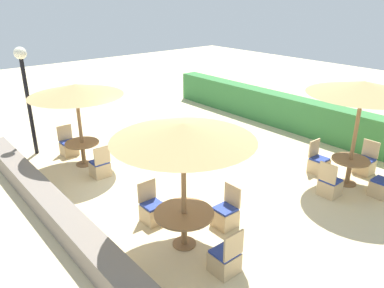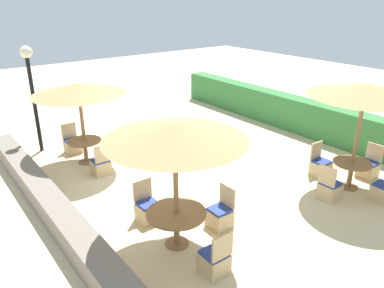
{
  "view_description": "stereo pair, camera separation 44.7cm",
  "coord_description": "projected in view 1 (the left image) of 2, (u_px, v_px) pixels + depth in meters",
  "views": [
    {
      "loc": [
        7.27,
        -5.52,
        4.75
      ],
      "look_at": [
        0.0,
        0.6,
        0.9
      ],
      "focal_mm": 35.0,
      "sensor_mm": 36.0,
      "label": 1
    },
    {
      "loc": [
        7.55,
        -5.17,
        4.75
      ],
      "look_at": [
        0.0,
        0.6,
        0.9
      ],
      "focal_mm": 35.0,
      "sensor_mm": 36.0,
      "label": 2
    }
  ],
  "objects": [
    {
      "name": "patio_chair_front_right_east",
      "position": [
        225.0,
        260.0,
        6.76
      ],
      "size": [
        0.46,
        0.46,
        0.93
      ],
      "rotation": [
        0.0,
        0.0,
        1.57
      ],
      "color": "tan",
      "rests_on": "ground_plane"
    },
    {
      "name": "round_table_front_right",
      "position": [
        184.0,
        219.0,
        7.38
      ],
      "size": [
        1.19,
        1.19,
        0.75
      ],
      "color": "olive",
      "rests_on": "ground_plane"
    },
    {
      "name": "patio_chair_front_right_north",
      "position": [
        226.0,
        215.0,
        8.14
      ],
      "size": [
        0.46,
        0.46,
        0.93
      ],
      "rotation": [
        0.0,
        0.0,
        3.14
      ],
      "color": "tan",
      "rests_on": "ground_plane"
    },
    {
      "name": "stone_border",
      "position": [
        57.0,
        213.0,
        8.19
      ],
      "size": [
        10.0,
        0.56,
        0.53
      ],
      "primitive_type": "cube",
      "color": "slate",
      "rests_on": "ground_plane"
    },
    {
      "name": "patio_chair_front_left_west",
      "position": [
        69.0,
        147.0,
        11.74
      ],
      "size": [
        0.46,
        0.46,
        0.93
      ],
      "rotation": [
        0.0,
        0.0,
        -1.57
      ],
      "color": "tan",
      "rests_on": "ground_plane"
    },
    {
      "name": "ground_plane",
      "position": [
        175.0,
        180.0,
        10.23
      ],
      "size": [
        40.0,
        40.0,
        0.0
      ],
      "primitive_type": "plane",
      "color": "beige"
    },
    {
      "name": "parasol_back_right",
      "position": [
        363.0,
        88.0,
        9.05
      ],
      "size": [
        2.7,
        2.7,
        2.78
      ],
      "color": "olive",
      "rests_on": "ground_plane"
    },
    {
      "name": "patio_chair_back_right_east",
      "position": [
        382.0,
        187.0,
        9.31
      ],
      "size": [
        0.46,
        0.46,
        0.93
      ],
      "rotation": [
        0.0,
        0.0,
        1.57
      ],
      "color": "tan",
      "rests_on": "ground_plane"
    },
    {
      "name": "parasol_front_left",
      "position": [
        76.0,
        90.0,
        10.31
      ],
      "size": [
        2.61,
        2.61,
        2.43
      ],
      "color": "olive",
      "rests_on": "ground_plane"
    },
    {
      "name": "round_table_front_left",
      "position": [
        83.0,
        148.0,
        10.95
      ],
      "size": [
        0.98,
        0.98,
        0.71
      ],
      "color": "olive",
      "rests_on": "ground_plane"
    },
    {
      "name": "patio_chair_back_right_south",
      "position": [
        330.0,
        186.0,
        9.36
      ],
      "size": [
        0.46,
        0.46,
        0.93
      ],
      "color": "tan",
      "rests_on": "ground_plane"
    },
    {
      "name": "round_table_back_right",
      "position": [
        350.0,
        165.0,
        9.82
      ],
      "size": [
        0.96,
        0.96,
        0.72
      ],
      "color": "olive",
      "rests_on": "ground_plane"
    },
    {
      "name": "patio_chair_back_right_west",
      "position": [
        318.0,
        164.0,
        10.56
      ],
      "size": [
        0.46,
        0.46,
        0.93
      ],
      "rotation": [
        0.0,
        0.0,
        -1.57
      ],
      "color": "tan",
      "rests_on": "ground_plane"
    },
    {
      "name": "hedge_row",
      "position": [
        303.0,
        116.0,
        13.51
      ],
      "size": [
        13.0,
        0.7,
        1.21
      ],
      "primitive_type": "cube",
      "color": "#387A3D",
      "rests_on": "ground_plane"
    },
    {
      "name": "patio_chair_back_right_north",
      "position": [
        365.0,
        164.0,
        10.53
      ],
      "size": [
        0.46,
        0.46,
        0.93
      ],
      "rotation": [
        0.0,
        0.0,
        3.14
      ],
      "color": "tan",
      "rests_on": "ground_plane"
    },
    {
      "name": "patio_chair_front_left_east",
      "position": [
        100.0,
        167.0,
        10.35
      ],
      "size": [
        0.46,
        0.46,
        0.93
      ],
      "rotation": [
        0.0,
        0.0,
        1.57
      ],
      "color": "tan",
      "rests_on": "ground_plane"
    },
    {
      "name": "lamp_post",
      "position": [
        25.0,
        80.0,
        11.05
      ],
      "size": [
        0.36,
        0.36,
        3.32
      ],
      "color": "black",
      "rests_on": "ground_plane"
    },
    {
      "name": "parasol_front_right",
      "position": [
        183.0,
        132.0,
        6.7
      ],
      "size": [
        2.69,
        2.69,
        2.6
      ],
      "color": "olive",
      "rests_on": "ground_plane"
    },
    {
      "name": "patio_chair_front_right_west",
      "position": [
        152.0,
        211.0,
        8.3
      ],
      "size": [
        0.46,
        0.46,
        0.93
      ],
      "rotation": [
        0.0,
        0.0,
        -1.57
      ],
      "color": "tan",
      "rests_on": "ground_plane"
    }
  ]
}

